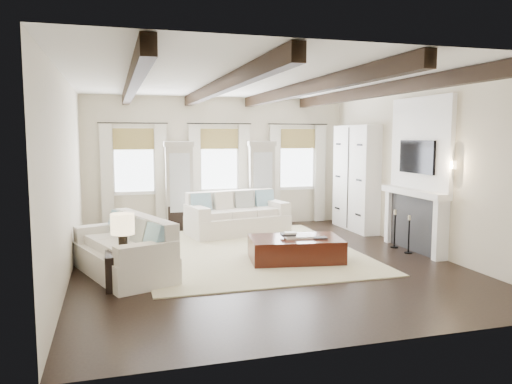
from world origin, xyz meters
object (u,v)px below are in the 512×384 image
object	(u,v)px
sofa_left	(127,252)
ottoman	(295,249)
side_table_back	(176,217)
sofa_back	(236,217)
side_table_front	(124,271)

from	to	relation	value
sofa_left	ottoman	xyz separation A→B (m)	(2.95, 0.04, -0.16)
side_table_back	sofa_left	bearing A→B (deg)	-108.66
side_table_back	sofa_back	bearing A→B (deg)	-34.66
sofa_back	sofa_left	distance (m)	3.77
sofa_back	ottoman	world-z (taller)	sofa_back
sofa_back	sofa_left	xyz separation A→B (m)	(-2.53, -2.80, -0.01)
side_table_back	side_table_front	bearing A→B (deg)	-106.49
ottoman	sofa_left	bearing A→B (deg)	-170.57
ottoman	side_table_back	bearing A→B (deg)	123.65
sofa_back	side_table_front	size ratio (longest dim) A/B	4.61
sofa_left	ottoman	size ratio (longest dim) A/B	1.48
side_table_front	side_table_back	bearing A→B (deg)	73.51
sofa_back	ottoman	xyz separation A→B (m)	(0.42, -2.75, -0.18)
sofa_back	side_table_front	bearing A→B (deg)	-126.25
sofa_back	sofa_left	size ratio (longest dim) A/B	1.01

